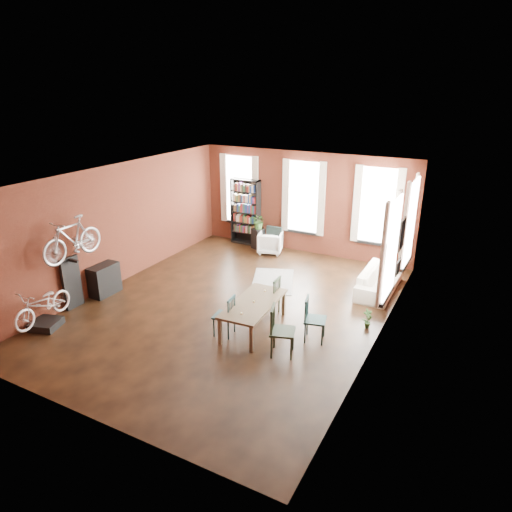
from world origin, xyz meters
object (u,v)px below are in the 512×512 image
Objects in this scene: bookshelf at (246,212)px; bicycle_floor at (40,290)px; dining_table at (254,315)px; dining_chair_a at (224,316)px; dining_chair_c at (283,331)px; dining_chair_d at (315,320)px; console_table at (104,280)px; dining_chair_b at (270,296)px; plant_stand at (258,239)px; white_armchair at (270,242)px; bike_trainer at (46,324)px; cream_sofa at (380,277)px.

bicycle_floor is at bearing -99.33° from bookshelf.
dining_chair_a is at bearing -134.57° from dining_table.
dining_chair_d is (0.38, 0.81, -0.04)m from dining_chair_c.
dining_chair_d is 0.44× the size of bookshelf.
dining_table is at bearing 22.40° from bicycle_floor.
dining_chair_a is 0.94× the size of dining_chair_d.
console_table is (-5.61, -0.40, -0.08)m from dining_chair_d.
bookshelf is (-3.95, 5.61, 0.58)m from dining_chair_c.
dining_chair_c is (0.99, -1.42, 0.05)m from dining_chair_b.
plant_stand is at bearing 69.20° from console_table.
bookshelf is 1.42m from white_armchair.
dining_chair_c reaches higher than dining_chair_b.
dining_chair_b is 1.73m from dining_chair_c.
dining_chair_d is at bearing 63.69° from dining_chair_b.
white_armchair is at bearing -172.08° from dining_chair_a.
bookshelf is 7.29m from bike_trainer.
console_table is at bearing -101.67° from dining_chair_a.
console_table reaches higher than dining_table.
dining_chair_b is 1.62× the size of bike_trainer.
dining_chair_b reaches higher than white_armchair.
cream_sofa is at bearing -24.86° from dining_chair_d.
dining_chair_b is at bearing 99.44° from white_armchair.
dining_table is at bearing -59.23° from bookshelf.
dining_chair_c is at bearing 165.71° from cream_sofa.
cream_sofa is (3.81, -1.26, 0.03)m from white_armchair.
plant_stand is 7.11m from bicycle_floor.
dining_chair_c is (0.99, -0.63, 0.20)m from dining_table.
dining_table is at bearing 131.31° from dining_chair_a.
dining_chair_b is 0.45× the size of cream_sofa.
bike_trainer is at bearing 99.26° from dining_chair_d.
cream_sofa is (1.99, 2.49, -0.06)m from dining_chair_b.
cream_sofa is (2.44, 3.79, -0.05)m from dining_chair_a.
dining_table is at bearing 39.49° from dining_chair_c.
dining_chair_d is 5.98m from bicycle_floor.
console_table reaches higher than white_armchair.
dining_chair_c is 1.80× the size of bike_trainer.
dining_chair_b is (0.45, 1.30, 0.02)m from dining_chair_a.
dining_table is 3.83m from cream_sofa.
console_table is 1.19× the size of plant_stand.
white_armchair is (-1.82, 4.54, 0.05)m from dining_table.
dining_chair_d is 6.49m from bookshelf.
plant_stand is (-3.35, 5.36, -0.19)m from dining_chair_c.
dining_table is 2.38× the size of console_table.
dining_chair_d reaches higher than white_armchair.
plant_stand is (-1.91, 5.25, -0.12)m from dining_chair_a.
dining_table is 3.29× the size of bike_trainer.
console_table is (-1.28, -5.20, -0.70)m from bookshelf.
dining_table is 0.91× the size of cream_sofa.
bike_trainer is 0.85m from bicycle_floor.
dining_chair_b is at bearing 153.64° from dining_chair_a.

